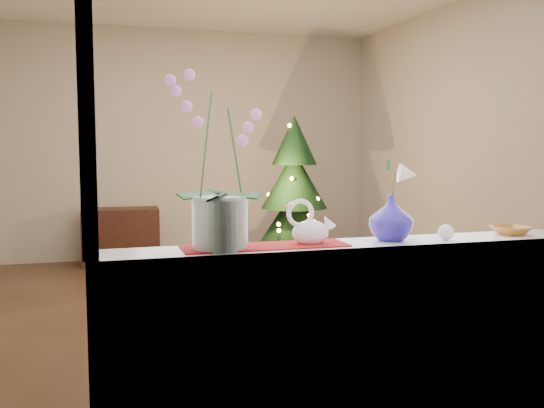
% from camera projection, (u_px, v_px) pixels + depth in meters
% --- Properties ---
extents(ground, '(5.00, 5.00, 0.00)m').
position_uv_depth(ground, '(233.00, 308.00, 4.99)').
color(ground, '#312114').
rests_on(ground, ground).
extents(wall_back, '(4.50, 0.10, 2.70)m').
position_uv_depth(wall_back, '(187.00, 144.00, 7.25)').
color(wall_back, beige).
rests_on(wall_back, ground).
extents(wall_front, '(4.50, 0.10, 2.70)m').
position_uv_depth(wall_front, '(364.00, 144.00, 2.47)').
color(wall_front, beige).
rests_on(wall_front, ground).
extents(wall_right, '(0.10, 5.00, 2.70)m').
position_uv_depth(wall_right, '(475.00, 144.00, 5.48)').
color(wall_right, beige).
rests_on(wall_right, ground).
extents(window_apron, '(2.20, 0.08, 0.88)m').
position_uv_depth(window_apron, '(357.00, 357.00, 2.60)').
color(window_apron, white).
rests_on(window_apron, ground).
extents(windowsill, '(2.20, 0.26, 0.04)m').
position_uv_depth(windowsill, '(350.00, 247.00, 2.64)').
color(windowsill, white).
rests_on(windowsill, window_apron).
extents(window_frame, '(2.22, 0.06, 1.60)m').
position_uv_depth(window_frame, '(362.00, 57.00, 2.46)').
color(window_frame, white).
rests_on(window_frame, windowsill).
extents(runner, '(0.70, 0.20, 0.01)m').
position_uv_depth(runner, '(266.00, 246.00, 2.53)').
color(runner, maroon).
rests_on(runner, windowsill).
extents(orchid_pot, '(0.33, 0.33, 0.72)m').
position_uv_depth(orchid_pot, '(219.00, 161.00, 2.44)').
color(orchid_pot, white).
rests_on(orchid_pot, windowsill).
extents(swan, '(0.23, 0.14, 0.19)m').
position_uv_depth(swan, '(310.00, 223.00, 2.58)').
color(swan, white).
rests_on(swan, windowsill).
extents(blue_vase, '(0.25, 0.25, 0.23)m').
position_uv_depth(blue_vase, '(391.00, 214.00, 2.69)').
color(blue_vase, navy).
rests_on(blue_vase, windowsill).
extents(lily, '(0.13, 0.07, 0.18)m').
position_uv_depth(lily, '(392.00, 168.00, 2.67)').
color(lily, beige).
rests_on(lily, blue_vase).
extents(paperweight, '(0.09, 0.09, 0.07)m').
position_uv_depth(paperweight, '(446.00, 232.00, 2.71)').
color(paperweight, silver).
rests_on(paperweight, windowsill).
extents(amber_dish, '(0.15, 0.15, 0.04)m').
position_uv_depth(amber_dish, '(511.00, 231.00, 2.87)').
color(amber_dish, '#A56621').
rests_on(amber_dish, windowsill).
extents(xmas_tree, '(1.15, 1.15, 1.65)m').
position_uv_depth(xmas_tree, '(294.00, 195.00, 6.27)').
color(xmas_tree, black).
rests_on(xmas_tree, ground).
extents(side_table, '(0.85, 0.45, 0.63)m').
position_uv_depth(side_table, '(121.00, 236.00, 6.83)').
color(side_table, black).
rests_on(side_table, ground).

